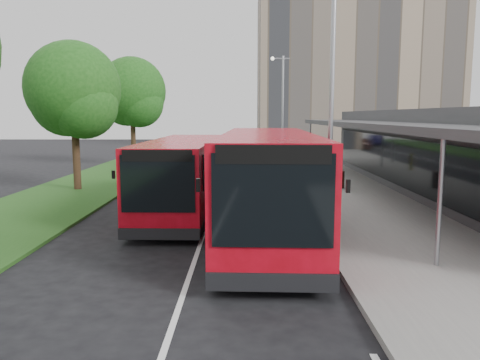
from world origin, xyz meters
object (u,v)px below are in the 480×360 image
at_px(bus_second, 183,175).
at_px(litter_bin, 340,179).
at_px(lamp_post_near, 329,85).
at_px(lamp_post_far, 282,102).
at_px(tree_mid, 74,95).
at_px(tree_far, 132,96).
at_px(car_near, 254,143).
at_px(car_far, 227,140).
at_px(bus_main, 267,182).
at_px(bollard, 295,162).

height_order(bus_second, litter_bin, bus_second).
relative_size(lamp_post_near, lamp_post_far, 1.00).
distance_m(tree_mid, tree_far, 12.01).
bearing_deg(tree_far, tree_mid, -90.00).
bearing_deg(litter_bin, lamp_post_near, -104.99).
xyz_separation_m(lamp_post_near, car_near, (-1.72, 36.13, -4.06)).
xyz_separation_m(litter_bin, car_far, (-6.91, 35.73, 0.11)).
bearing_deg(lamp_post_near, tree_mid, 147.64).
bearing_deg(tree_far, car_far, 75.56).
bearing_deg(car_near, lamp_post_far, -96.64).
bearing_deg(bus_second, tree_mid, 140.07).
distance_m(tree_mid, lamp_post_near, 13.17).
relative_size(tree_far, car_far, 1.95).
xyz_separation_m(lamp_post_near, car_far, (-4.99, 42.90, -4.04)).
bearing_deg(car_near, litter_bin, -95.55).
bearing_deg(litter_bin, bus_main, -115.23).
bearing_deg(lamp_post_near, car_near, 92.72).
height_order(bollard, car_near, car_near).
distance_m(bollard, car_near, 21.44).
bearing_deg(lamp_post_far, tree_mid, -130.68).
relative_size(lamp_post_far, car_near, 2.09).
bearing_deg(bus_main, tree_far, 115.63).
bearing_deg(bollard, bus_main, -99.21).
xyz_separation_m(tree_mid, bus_main, (9.02, -8.43, -3.08)).
relative_size(lamp_post_near, bus_main, 0.71).
distance_m(tree_mid, lamp_post_far, 17.07).
bearing_deg(car_far, lamp_post_far, -81.68).
distance_m(tree_mid, litter_bin, 13.69).
distance_m(bus_second, litter_bin, 8.88).
height_order(tree_far, lamp_post_near, lamp_post_near).
xyz_separation_m(tree_far, bus_second, (5.94, -17.11, -3.74)).
height_order(bollard, car_far, car_far).
bearing_deg(lamp_post_far, bus_second, -106.04).
xyz_separation_m(tree_far, car_far, (6.14, 23.85, -4.50)).
height_order(lamp_post_near, bus_second, lamp_post_near).
relative_size(litter_bin, bollard, 0.74).
height_order(tree_mid, lamp_post_near, lamp_post_near).
xyz_separation_m(bus_main, car_far, (-2.88, 44.28, -0.96)).
distance_m(bus_main, car_near, 37.52).
xyz_separation_m(tree_far, bus_main, (9.02, -20.43, -3.54)).
height_order(tree_mid, car_far, tree_mid).
relative_size(tree_far, bus_main, 0.71).
distance_m(lamp_post_near, lamp_post_far, 20.00).
bearing_deg(lamp_post_near, bus_second, 159.53).
distance_m(tree_far, bollard, 13.17).
height_order(tree_mid, car_near, tree_mid).
bearing_deg(lamp_post_near, tree_far, 120.29).
xyz_separation_m(lamp_post_near, bus_main, (-2.11, -1.38, -3.08)).
bearing_deg(tree_far, bus_main, -66.18).
xyz_separation_m(tree_mid, bus_second, (5.94, -5.11, -3.27)).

